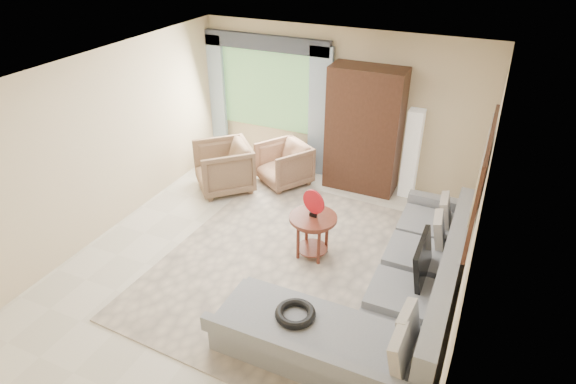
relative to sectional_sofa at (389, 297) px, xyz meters
The scene contains 17 objects.
ground 1.81m from the sectional_sofa, behind, with size 6.00×6.00×0.00m, color silver.
area_rug 1.64m from the sectional_sofa, 165.66° to the left, with size 3.00×4.00×0.02m, color beige.
sectional_sofa is the anchor object (origin of this frame).
tv_screen 0.59m from the sectional_sofa, 47.65° to the left, with size 0.06×0.74×0.48m, color black.
garden_hose 1.25m from the sectional_sofa, 129.87° to the right, with size 0.43×0.43×0.09m, color black.
coffee_table 1.43m from the sectional_sofa, 150.43° to the left, with size 0.65×0.65×0.65m.
red_disc 1.55m from the sectional_sofa, 150.43° to the left, with size 0.34×0.34×0.03m, color #B31119.
armchair_left 3.81m from the sectional_sofa, 151.05° to the left, with size 0.88×0.91×0.83m, color brown.
armchair_right 3.50m from the sectional_sofa, 135.38° to the left, with size 0.78×0.80×0.73m, color #9A7254.
potted_plant 4.61m from the sectional_sofa, 147.58° to the left, with size 0.49×0.42×0.54m, color #999999.
armoire 3.24m from the sectional_sofa, 113.06° to the left, with size 1.20×0.55×2.10m, color #321B10.
floor_lamp 3.03m from the sectional_sofa, 98.33° to the left, with size 0.24×0.24×1.50m, color silver.
window 4.58m from the sectional_sofa, 134.87° to the left, with size 1.80×0.04×1.40m, color #669E59.
curtain_left 5.25m from the sectional_sofa, 143.84° to the left, with size 0.40×0.08×2.30m, color #9EB7CC.
curtain_right 3.80m from the sectional_sofa, 124.27° to the left, with size 0.40×0.08×2.30m, color #9EB7CC.
valance 4.81m from the sectional_sofa, 135.52° to the left, with size 2.40×0.12×0.26m, color #1E232D.
wall_mirror 1.70m from the sectional_sofa, 37.80° to the left, with size 0.05×1.70×1.05m.
Camera 1 is at (2.45, -4.50, 4.13)m, focal length 30.00 mm.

